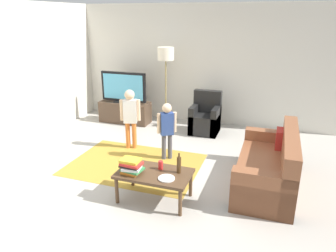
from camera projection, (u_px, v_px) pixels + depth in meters
ground at (156, 176)px, 5.09m from camera, size 7.80×7.80×0.00m
wall_back at (202, 65)px, 7.32m from camera, size 6.00×0.12×2.70m
area_rug at (135, 164)px, 5.48m from camera, size 2.20×1.60×0.01m
tv_stand at (125, 112)px, 7.58m from camera, size 1.20×0.44×0.50m
tv at (124, 88)px, 7.36m from camera, size 1.10×0.28×0.71m
couch at (272, 168)px, 4.71m from camera, size 0.80×1.80×0.86m
armchair at (205, 119)px, 6.92m from camera, size 0.60×0.60×0.90m
floor_lamp at (166, 58)px, 6.98m from camera, size 0.36×0.36×1.78m
child_near_tv at (130, 114)px, 5.94m from camera, size 0.37×0.20×1.15m
child_center at (167, 126)px, 5.50m from camera, size 0.30×0.22×1.02m
coffee_table at (154, 175)px, 4.32m from camera, size 1.00×0.60×0.42m
book_stack at (131, 166)px, 4.26m from camera, size 0.31×0.26×0.20m
bottle at (179, 165)px, 4.26m from camera, size 0.06×0.06×0.29m
tv_remote at (137, 165)px, 4.49m from camera, size 0.17×0.13×0.02m
soda_can at (161, 165)px, 4.38m from camera, size 0.07×0.07×0.12m
plate at (166, 178)px, 4.13m from camera, size 0.22×0.22×0.02m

